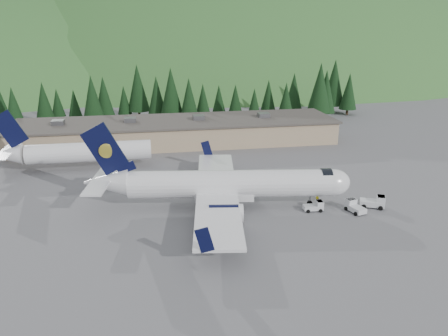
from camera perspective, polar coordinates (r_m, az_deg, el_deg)
ground at (r=63.92m, az=0.96°, el=-5.06°), size 600.00×600.00×0.00m
airliner at (r=62.63m, az=-0.05°, el=-2.22°), size 38.29×36.07×12.71m
second_airliner at (r=83.66m, az=-19.11°, el=1.97°), size 27.50×11.00×10.05m
baggage_tug_a at (r=63.68m, az=11.79°, el=-4.92°), size 2.81×1.81×1.45m
baggage_tug_b at (r=67.03m, az=19.07°, el=-4.22°), size 3.84×3.14×1.83m
baggage_tug_c at (r=64.75m, az=16.64°, el=-4.86°), size 2.44×3.33×1.62m
terminal_building at (r=98.46m, az=-6.21°, el=4.78°), size 71.00×17.00×6.10m
ramp_worker at (r=66.92m, az=12.09°, el=-3.57°), size 0.75×0.61×1.77m
tree_line at (r=119.94m, az=-4.66°, el=9.51°), size 112.53×18.64×14.47m
hills at (r=293.41m, az=3.27°, el=-3.49°), size 614.00×330.00×300.00m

